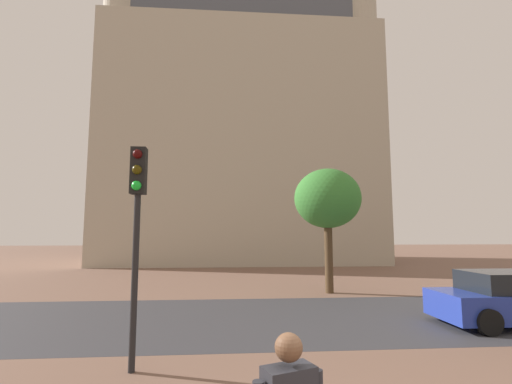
{
  "coord_description": "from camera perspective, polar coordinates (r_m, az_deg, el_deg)",
  "views": [
    {
      "loc": [
        -1.24,
        -2.63,
        2.5
      ],
      "look_at": [
        -0.23,
        10.39,
        3.97
      ],
      "focal_mm": 25.3,
      "sensor_mm": 36.0,
      "label": 1
    }
  ],
  "objects": [
    {
      "name": "ground_plane",
      "position": [
        12.94,
        1.2,
        -17.57
      ],
      "size": [
        120.0,
        120.0,
        0.0
      ],
      "primitive_type": "plane",
      "color": "brown"
    },
    {
      "name": "street_asphalt_strip",
      "position": [
        11.25,
        2.11,
        -19.26
      ],
      "size": [
        120.0,
        6.16,
        0.0
      ],
      "primitive_type": "cube",
      "color": "#38383D",
      "rests_on": "ground_plane"
    },
    {
      "name": "landmark_building",
      "position": [
        33.34,
        -2.58,
        9.5
      ],
      "size": [
        22.83,
        11.89,
        36.02
      ],
      "color": "#B2A893",
      "rests_on": "ground_plane"
    },
    {
      "name": "car_blue",
      "position": [
        12.42,
        35.27,
        -13.67
      ],
      "size": [
        4.01,
        2.0,
        1.44
      ],
      "color": "#23389E",
      "rests_on": "ground_plane"
    },
    {
      "name": "traffic_light_pole",
      "position": [
        7.16,
        -18.3,
        -2.87
      ],
      "size": [
        0.28,
        0.34,
        4.13
      ],
      "color": "black",
      "rests_on": "ground_plane"
    },
    {
      "name": "tree_curb_far",
      "position": [
        15.73,
        11.23,
        -1.13
      ],
      "size": [
        2.83,
        2.83,
        5.23
      ],
      "color": "#4C3823",
      "rests_on": "ground_plane"
    }
  ]
}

